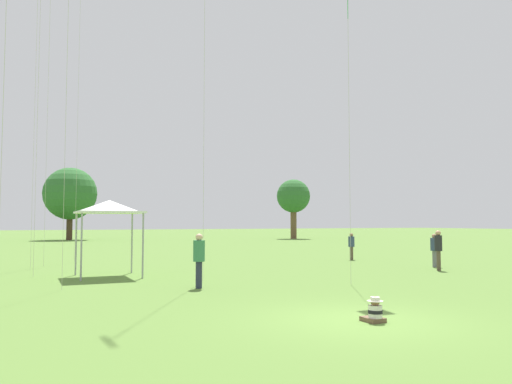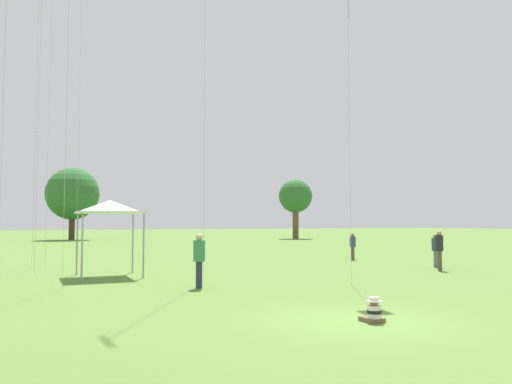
% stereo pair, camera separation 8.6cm
% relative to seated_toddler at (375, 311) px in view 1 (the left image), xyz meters
% --- Properties ---
extents(ground_plane, '(300.00, 300.00, 0.00)m').
position_rel_seated_toddler_xyz_m(ground_plane, '(-0.19, 0.35, -0.24)').
color(ground_plane, '#567A33').
extents(seated_toddler, '(0.39, 0.50, 0.57)m').
position_rel_seated_toddler_xyz_m(seated_toddler, '(0.00, 0.00, 0.00)').
color(seated_toddler, brown).
rests_on(seated_toddler, ground).
extents(person_standing_0, '(0.47, 0.47, 1.64)m').
position_rel_seated_toddler_xyz_m(person_standing_0, '(11.67, 9.47, 0.73)').
color(person_standing_0, slate).
rests_on(person_standing_0, ground).
extents(person_standing_1, '(0.55, 0.55, 1.83)m').
position_rel_seated_toddler_xyz_m(person_standing_1, '(-1.53, 7.12, 0.85)').
color(person_standing_1, '#282D42').
rests_on(person_standing_1, ground).
extents(person_standing_2, '(0.47, 0.47, 1.84)m').
position_rel_seated_toddler_xyz_m(person_standing_2, '(10.41, 8.01, 0.88)').
color(person_standing_2, brown).
rests_on(person_standing_2, ground).
extents(person_standing_3, '(0.47, 0.47, 1.57)m').
position_rel_seated_toddler_xyz_m(person_standing_3, '(10.91, 15.14, 0.69)').
color(person_standing_3, brown).
rests_on(person_standing_3, ground).
extents(canopy_tent, '(2.66, 2.66, 3.12)m').
position_rel_seated_toddler_xyz_m(canopy_tent, '(-3.61, 12.16, 2.58)').
color(canopy_tent, white).
rests_on(canopy_tent, ground).
extents(distant_tree_0, '(6.65, 6.65, 9.22)m').
position_rel_seated_toddler_xyz_m(distant_tree_0, '(-0.29, 58.53, 5.62)').
color(distant_tree_0, '#473323').
rests_on(distant_tree_0, ground).
extents(distant_tree_1, '(4.57, 4.57, 8.14)m').
position_rel_seated_toddler_xyz_m(distant_tree_1, '(27.75, 50.09, 5.50)').
color(distant_tree_1, brown).
rests_on(distant_tree_1, ground).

